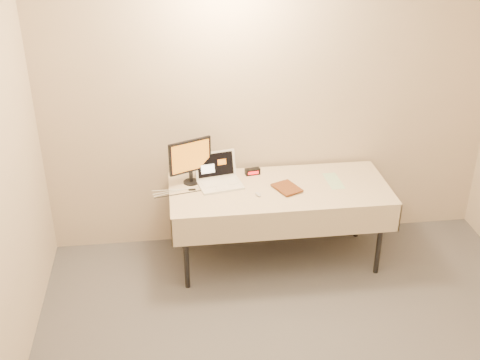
{
  "coord_description": "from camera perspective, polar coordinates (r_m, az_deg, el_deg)",
  "views": [
    {
      "loc": [
        -0.89,
        -2.36,
        3.14
      ],
      "look_at": [
        -0.34,
        1.99,
        0.86
      ],
      "focal_mm": 45.0,
      "sensor_mm": 36.0,
      "label": 1
    }
  ],
  "objects": [
    {
      "name": "monitor",
      "position": [
        5.08,
        -4.75,
        2.08
      ],
      "size": [
        0.36,
        0.18,
        0.4
      ],
      "rotation": [
        0.0,
        0.0,
        0.41
      ],
      "color": "black",
      "rests_on": "table"
    },
    {
      "name": "book",
      "position": [
        4.97,
        3.68,
        0.06
      ],
      "size": [
        0.17,
        0.09,
        0.24
      ],
      "primitive_type": "imported",
      "rotation": [
        0.0,
        0.0,
        0.41
      ],
      "color": "#9B4C1C",
      "rests_on": "table"
    },
    {
      "name": "clicker",
      "position": [
        4.96,
        1.73,
        -1.36
      ],
      "size": [
        0.06,
        0.09,
        0.02
      ],
      "primitive_type": "ellipsoid",
      "rotation": [
        0.0,
        0.0,
        0.31
      ],
      "color": "#B9B9BC",
      "rests_on": "table"
    },
    {
      "name": "laptop",
      "position": [
        5.14,
        -2.07,
        0.33
      ],
      "size": [
        0.41,
        0.37,
        0.25
      ],
      "rotation": [
        0.0,
        0.0,
        0.19
      ],
      "color": "white",
      "rests_on": "table"
    },
    {
      "name": "usb_dongle",
      "position": [
        5.06,
        -4.57,
        -0.92
      ],
      "size": [
        0.06,
        0.02,
        0.01
      ],
      "primitive_type": "cube",
      "rotation": [
        0.0,
        0.0,
        0.06
      ],
      "color": "black",
      "rests_on": "table"
    },
    {
      "name": "table",
      "position": [
        5.12,
        3.75,
        -1.32
      ],
      "size": [
        1.86,
        0.81,
        0.74
      ],
      "color": "black",
      "rests_on": "ground"
    },
    {
      "name": "alarm_clock",
      "position": [
        5.29,
        1.19,
        0.81
      ],
      "size": [
        0.14,
        0.07,
        0.05
      ],
      "rotation": [
        0.0,
        0.0,
        0.15
      ],
      "color": "black",
      "rests_on": "table"
    },
    {
      "name": "paper_form",
      "position": [
        5.25,
        8.87,
        -0.08
      ],
      "size": [
        0.13,
        0.31,
        0.0
      ],
      "primitive_type": "cube",
      "rotation": [
        0.0,
        0.0,
        0.04
      ],
      "color": "#B1DFB2",
      "rests_on": "table"
    },
    {
      "name": "back_wall",
      "position": [
        5.25,
        3.06,
        7.52
      ],
      "size": [
        4.0,
        0.1,
        2.7
      ],
      "primitive_type": "cube",
      "color": "beige",
      "rests_on": "ground"
    }
  ]
}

